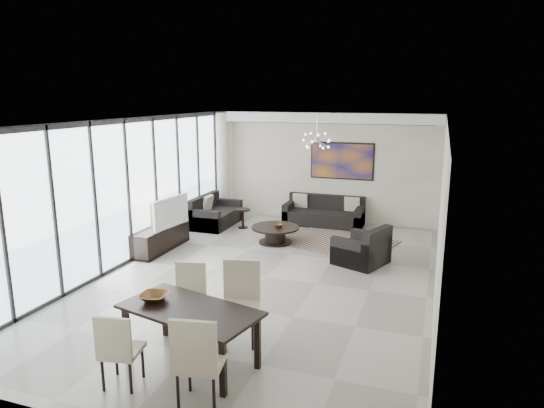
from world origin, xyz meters
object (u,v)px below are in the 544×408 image
at_px(sofa_main, 324,215).
at_px(dining_table, 190,315).
at_px(television, 167,212).
at_px(coffee_table, 275,234).
at_px(tv_console, 160,238).

height_order(sofa_main, dining_table, sofa_main).
xyz_separation_m(television, dining_table, (2.71, -3.93, -0.21)).
distance_m(coffee_table, television, 2.51).
bearing_deg(coffee_table, dining_table, -82.93).
distance_m(sofa_main, dining_table, 7.18).
relative_size(tv_console, television, 1.51).
bearing_deg(coffee_table, television, -147.98).
bearing_deg(television, tv_console, 112.28).
bearing_deg(sofa_main, dining_table, -90.33).
height_order(coffee_table, tv_console, tv_console).
relative_size(sofa_main, dining_table, 1.06).
bearing_deg(television, coffee_table, -50.96).
xyz_separation_m(sofa_main, dining_table, (-0.04, -7.17, 0.40)).
relative_size(tv_console, dining_table, 0.89).
bearing_deg(coffee_table, sofa_main, 70.54).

